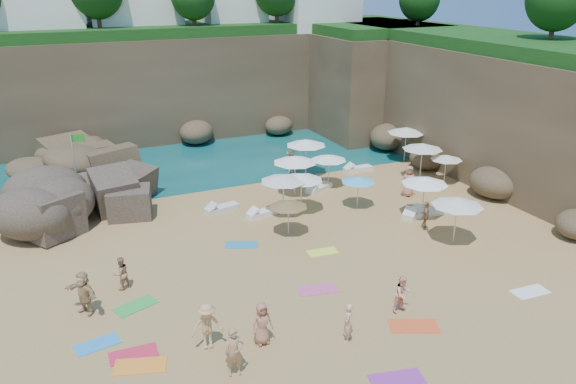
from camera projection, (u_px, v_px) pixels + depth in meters
name	position (u px, v px, depth m)	size (l,w,h in m)	color
ground	(275.00, 259.00, 26.22)	(120.00, 120.00, 0.00)	tan
seawater	(148.00, 120.00, 51.76)	(120.00, 120.00, 0.00)	#0C4751
cliff_back	(180.00, 84.00, 46.83)	(44.00, 8.00, 8.00)	brown
cliff_right	(482.00, 106.00, 38.88)	(8.00, 30.00, 8.00)	brown
cliff_corner	(366.00, 80.00, 48.33)	(10.00, 12.00, 8.00)	brown
rock_promontory	(18.00, 185.00, 35.62)	(12.00, 7.00, 2.00)	brown
rock_outcrop	(91.00, 217.00, 30.79)	(7.04, 5.28, 2.82)	brown
flag_pole	(76.00, 158.00, 32.28)	(0.79, 0.18, 4.08)	silver
parasol_0	(295.00, 159.00, 33.09)	(2.62, 2.62, 2.48)	silver
parasol_1	(301.00, 177.00, 30.70)	(2.42, 2.42, 2.29)	silver
parasol_2	(306.00, 142.00, 36.44)	(2.63, 2.63, 2.49)	silver
parasol_3	(406.00, 130.00, 39.37)	(2.63, 2.63, 2.49)	silver
parasol_4	(423.00, 146.00, 35.78)	(2.57, 2.57, 2.43)	silver
parasol_5	(329.00, 157.00, 34.58)	(2.23, 2.23, 2.11)	silver
parasol_6	(288.00, 204.00, 28.08)	(1.97, 1.97, 1.86)	silver
parasol_7	(425.00, 181.00, 29.93)	(2.51, 2.51, 2.37)	silver
parasol_8	(446.00, 157.00, 35.23)	(2.01, 2.01, 1.90)	silver
parasol_9	(283.00, 178.00, 30.24)	(2.54, 2.54, 2.40)	silver
parasol_10	(358.00, 179.00, 31.52)	(1.96, 1.96, 1.85)	silver
parasol_11	(458.00, 202.00, 27.07)	(2.50, 2.50, 2.37)	silver
lounger_0	(222.00, 209.00, 31.55)	(1.94, 0.65, 0.30)	silver
lounger_1	(358.00, 169.00, 38.05)	(1.99, 0.66, 0.31)	white
lounger_2	(319.00, 188.00, 34.64)	(1.93, 0.64, 0.30)	silver
lounger_3	(263.00, 213.00, 30.95)	(1.86, 0.62, 0.29)	white
lounger_4	(428.00, 212.00, 31.04)	(1.98, 0.66, 0.31)	silver
lounger_5	(415.00, 212.00, 31.03)	(1.99, 0.66, 0.31)	silver
towel_0	(97.00, 344.00, 20.11)	(1.55, 0.78, 0.03)	#2A8CE3
towel_2	(140.00, 366.00, 18.99)	(1.74, 0.87, 0.03)	orange
towel_6	(397.00, 380.00, 18.32)	(1.79, 0.89, 0.03)	purple
towel_7	(133.00, 354.00, 19.57)	(1.65, 0.82, 0.03)	#D32543
towel_8	(242.00, 245.00, 27.59)	(1.58, 0.79, 0.03)	teal
towel_9	(318.00, 289.00, 23.64)	(1.65, 0.83, 0.03)	#D1518D
towel_10	(414.00, 326.00, 21.16)	(1.83, 0.92, 0.03)	#EB5425
towel_11	(136.00, 306.00, 22.46)	(1.68, 0.84, 0.03)	green
towel_12	(322.00, 252.00, 26.87)	(1.45, 0.73, 0.03)	#F0FF43
towel_13	(530.00, 292.00, 23.47)	(1.58, 0.79, 0.03)	white
person_stand_1	(121.00, 273.00, 23.47)	(0.72, 0.56, 1.47)	#B27A59
person_stand_2	(291.00, 161.00, 37.54)	(1.04, 0.43, 1.61)	tan
person_stand_3	(426.00, 216.00, 29.06)	(0.91, 0.38, 1.55)	#8F6A47
person_stand_4	(409.00, 181.00, 33.46)	(0.92, 0.50, 1.89)	tan
person_stand_5	(48.00, 202.00, 30.93)	(1.34, 0.38, 1.44)	#A18150
person_stand_6	(348.00, 323.00, 20.06)	(0.55, 0.36, 1.52)	#E7B183
person_lie_0	(208.00, 342.00, 19.87)	(1.13, 1.74, 0.47)	tan
person_lie_2	(262.00, 338.00, 20.12)	(0.79, 1.61, 0.43)	#AA6D55
person_lie_3	(86.00, 308.00, 21.92)	(1.64, 1.77, 0.47)	tan
person_lie_4	(235.00, 369.00, 18.53)	(0.63, 1.73, 0.41)	#A97F54
person_lie_5	(402.00, 305.00, 22.01)	(0.74, 1.52, 0.57)	#FAA68E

